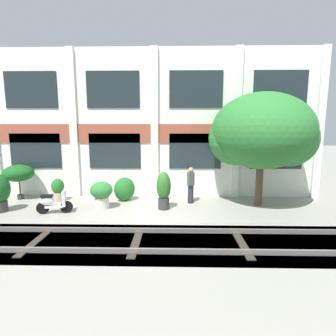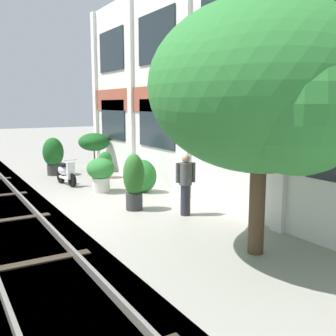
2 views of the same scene
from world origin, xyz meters
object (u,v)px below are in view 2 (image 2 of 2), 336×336
potted_plant_ribbed_drum (105,164)px  potted_plant_low_pan (94,142)px  broadleaf_tree (261,92)px  resident_by_doorway (186,183)px  potted_plant_stone_basin (53,154)px  potted_plant_fluted_column (134,180)px  topiary_hedge (143,176)px  potted_plant_glazed_jar (101,172)px  scooter_near_curb (65,173)px

potted_plant_ribbed_drum → potted_plant_low_pan: bearing=172.5°
potted_plant_ribbed_drum → broadleaf_tree: bearing=-2.9°
resident_by_doorway → potted_plant_stone_basin: bearing=-149.4°
potted_plant_ribbed_drum → potted_plant_stone_basin: (-1.66, -1.63, 0.30)m
potted_plant_fluted_column → topiary_hedge: 2.26m
potted_plant_low_pan → resident_by_doorway: 8.10m
broadleaf_tree → potted_plant_glazed_jar: size_ratio=4.23×
potted_plant_low_pan → topiary_hedge: (5.02, -0.16, -0.70)m
broadleaf_tree → resident_by_doorway: broadleaf_tree is taller
potted_plant_stone_basin → resident_by_doorway: bearing=10.4°
potted_plant_glazed_jar → potted_plant_fluted_column: bearing=-0.6°
potted_plant_fluted_column → resident_by_doorway: bearing=38.3°
potted_plant_low_pan → scooter_near_curb: potted_plant_low_pan is taller
potted_plant_fluted_column → potted_plant_stone_basin: 6.64m
broadleaf_tree → potted_plant_ribbed_drum: 9.47m
potted_plant_glazed_jar → potted_plant_stone_basin: size_ratio=0.74×
scooter_near_curb → topiary_hedge: topiary_hedge is taller
broadleaf_tree → potted_plant_low_pan: broadleaf_tree is taller
resident_by_doorway → broadleaf_tree: bearing=14.9°
potted_plant_ribbed_drum → scooter_near_curb: potted_plant_ribbed_drum is taller
resident_by_doorway → potted_plant_fluted_column: bearing=-121.5°
potted_plant_fluted_column → potted_plant_ribbed_drum: (-4.96, 1.13, -0.28)m
broadleaf_tree → scooter_near_curb: 9.04m
potted_plant_glazed_jar → topiary_hedge: (0.74, 1.20, -0.12)m
potted_plant_ribbed_drum → potted_plant_stone_basin: potted_plant_stone_basin is taller
topiary_hedge → potted_plant_ribbed_drum: bearing=-178.1°
potted_plant_fluted_column → potted_plant_stone_basin: potted_plant_fluted_column is taller
potted_plant_low_pan → potted_plant_stone_basin: bearing=-81.6°
potted_plant_stone_basin → resident_by_doorway: (7.80, 1.43, 0.01)m
topiary_hedge → resident_by_doorway: bearing=-5.5°
potted_plant_glazed_jar → scooter_near_curb: (-1.77, -0.69, -0.24)m
broadleaf_tree → potted_plant_low_pan: bearing=176.2°
broadleaf_tree → scooter_near_curb: broadleaf_tree is taller
potted_plant_low_pan → topiary_hedge: bearing=-1.8°
broadleaf_tree → resident_by_doorway: 3.74m
scooter_near_curb → potted_plant_glazed_jar: bearing=11.4°
topiary_hedge → potted_plant_stone_basin: bearing=-160.0°
potted_plant_stone_basin → scooter_near_curb: potted_plant_stone_basin is taller
potted_plant_glazed_jar → potted_plant_fluted_column: (2.61, -0.03, 0.17)m
potted_plant_stone_basin → potted_plant_glazed_jar: bearing=7.5°
potted_plant_ribbed_drum → topiary_hedge: size_ratio=0.96×
potted_plant_glazed_jar → potted_plant_low_pan: (-4.28, 1.35, 0.57)m
potted_plant_ribbed_drum → potted_plant_stone_basin: 2.34m
potted_plant_low_pan → topiary_hedge: size_ratio=1.51×
potted_plant_fluted_column → potted_plant_stone_basin: bearing=-175.7°
potted_plant_ribbed_drum → resident_by_doorway: resident_by_doorway is taller
potted_plant_glazed_jar → topiary_hedge: 1.41m
potted_plant_glazed_jar → resident_by_doorway: bearing=13.4°
potted_plant_glazed_jar → potted_plant_fluted_column: size_ratio=0.72×
potted_plant_fluted_column → broadleaf_tree: bearing=9.0°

